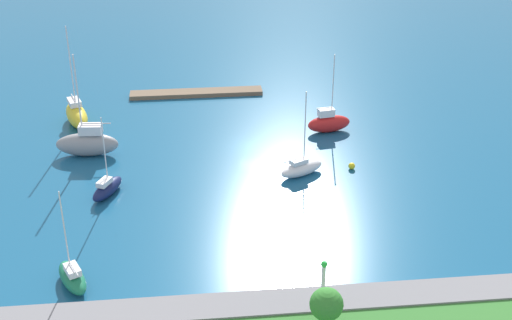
{
  "coord_description": "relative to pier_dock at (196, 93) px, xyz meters",
  "views": [
    {
      "loc": [
        7.29,
        76.47,
        37.77
      ],
      "look_at": [
        0.0,
        6.58,
        1.5
      ],
      "focal_mm": 48.4,
      "sensor_mm": 36.0,
      "label": 1
    }
  ],
  "objects": [
    {
      "name": "sailboat_white_lone_south",
      "position": [
        -11.28,
        25.85,
        0.61
      ],
      "size": [
        5.74,
        4.1,
        10.17
      ],
      "rotation": [
        0.0,
        0.0,
        3.61
      ],
      "color": "white",
      "rests_on": "water"
    },
    {
      "name": "breakwater",
      "position": [
        -6.21,
        49.33,
        0.25
      ],
      "size": [
        66.75,
        3.25,
        1.12
      ],
      "primitive_type": "cube",
      "color": "gray",
      "rests_on": "ground"
    },
    {
      "name": "park_tree_mideast",
      "position": [
        -8.45,
        54.08,
        4.03
      ],
      "size": [
        2.59,
        2.59,
        4.71
      ],
      "color": "brown",
      "rests_on": "shoreline_park"
    },
    {
      "name": "sailboat_yellow_lone_north",
      "position": [
        15.95,
        8.97,
        1.17
      ],
      "size": [
        4.58,
        7.46,
        13.5
      ],
      "rotation": [
        0.0,
        0.0,
        1.9
      ],
      "color": "yellow",
      "rests_on": "water"
    },
    {
      "name": "water",
      "position": [
        -6.21,
        17.89,
        -0.31
      ],
      "size": [
        160.0,
        160.0,
        0.0
      ],
      "primitive_type": "plane",
      "color": "#19567F",
      "rests_on": "ground"
    },
    {
      "name": "sailboat_green_by_breakwater",
      "position": [
        12.03,
        43.95,
        0.63
      ],
      "size": [
        3.88,
        5.5,
        9.42
      ],
      "rotation": [
        0.0,
        0.0,
        5.15
      ],
      "color": "#19724C",
      "rests_on": "water"
    },
    {
      "name": "harbor_beacon",
      "position": [
        -9.19,
        49.33,
        2.96
      ],
      "size": [
        0.56,
        0.56,
        3.73
      ],
      "color": "silver",
      "rests_on": "breakwater"
    },
    {
      "name": "sailboat_navy_far_south",
      "position": [
        10.39,
        28.14,
        0.56
      ],
      "size": [
        3.82,
        5.46,
        9.07
      ],
      "rotation": [
        0.0,
        0.0,
        4.25
      ],
      "color": "#141E4C",
      "rests_on": "water"
    },
    {
      "name": "pier_dock",
      "position": [
        0.0,
        0.0,
        0.0
      ],
      "size": [
        19.22,
        2.5,
        0.61
      ],
      "primitive_type": "cube",
      "color": "brown",
      "rests_on": "ground"
    },
    {
      "name": "sailboat_red_off_beacon",
      "position": [
        -16.68,
        14.55,
        0.99
      ],
      "size": [
        5.89,
        2.7,
        10.42
      ],
      "rotation": [
        0.0,
        0.0,
        3.29
      ],
      "color": "red",
      "rests_on": "water"
    },
    {
      "name": "sailboat_gray_inner_mooring",
      "position": [
        13.5,
        18.19,
        1.33
      ],
      "size": [
        7.66,
        3.08,
        12.74
      ],
      "rotation": [
        0.0,
        0.0,
        6.2
      ],
      "color": "gray",
      "rests_on": "water"
    },
    {
      "name": "mooring_buoy_yellow",
      "position": [
        -17.35,
        25.01,
        0.09
      ],
      "size": [
        0.79,
        0.79,
        0.79
      ],
      "primitive_type": "sphere",
      "color": "yellow",
      "rests_on": "water"
    }
  ]
}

